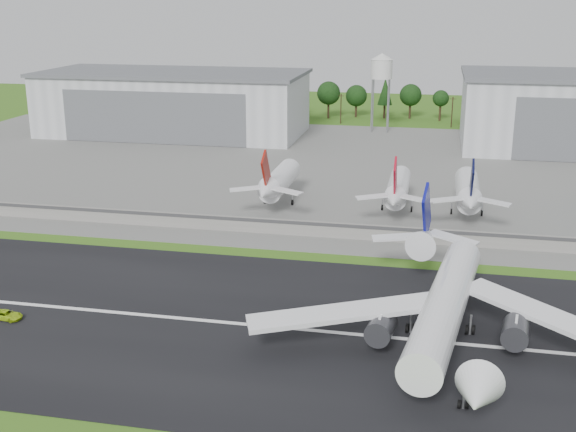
% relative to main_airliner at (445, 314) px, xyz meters
% --- Properties ---
extents(ground, '(600.00, 600.00, 0.00)m').
position_rel_main_airliner_xyz_m(ground, '(-19.28, -9.57, -4.89)').
color(ground, '#2D6417').
rests_on(ground, ground).
extents(runway, '(320.00, 60.00, 0.10)m').
position_rel_main_airliner_xyz_m(runway, '(-19.28, 0.43, -4.84)').
color(runway, black).
rests_on(runway, ground).
extents(runway_centerline, '(220.00, 1.00, 0.02)m').
position_rel_main_airliner_xyz_m(runway_centerline, '(-19.28, 0.43, -4.78)').
color(runway_centerline, white).
rests_on(runway_centerline, runway).
extents(apron, '(320.00, 150.00, 0.10)m').
position_rel_main_airliner_xyz_m(apron, '(-19.28, 110.43, -4.84)').
color(apron, slate).
rests_on(apron, ground).
extents(blast_fence, '(240.00, 0.61, 3.50)m').
position_rel_main_airliner_xyz_m(blast_fence, '(-19.28, 45.42, -3.09)').
color(blast_fence, gray).
rests_on(blast_fence, ground).
extents(hangar_west, '(97.00, 44.00, 23.20)m').
position_rel_main_airliner_xyz_m(hangar_west, '(-99.28, 155.35, 6.74)').
color(hangar_west, silver).
rests_on(hangar_west, ground).
extents(water_tower, '(8.40, 8.40, 29.40)m').
position_rel_main_airliner_xyz_m(water_tower, '(-24.28, 175.43, 19.66)').
color(water_tower, '#99999E').
rests_on(water_tower, ground).
extents(utility_poles, '(230.00, 3.00, 12.00)m').
position_rel_main_airliner_xyz_m(utility_poles, '(-19.28, 190.43, -4.89)').
color(utility_poles, black).
rests_on(utility_poles, ground).
extents(treeline, '(320.00, 16.00, 22.00)m').
position_rel_main_airliner_xyz_m(treeline, '(-19.28, 205.43, -4.89)').
color(treeline, black).
rests_on(treeline, ground).
extents(main_airliner, '(56.72, 59.21, 18.17)m').
position_rel_main_airliner_xyz_m(main_airliner, '(0.00, 0.00, 0.00)').
color(main_airliner, white).
rests_on(main_airliner, runway).
extents(ground_vehicle, '(5.34, 2.90, 1.42)m').
position_rel_main_airliner_xyz_m(ground_vehicle, '(-68.23, -5.47, -4.08)').
color(ground_vehicle, '#A8CC18').
rests_on(ground_vehicle, runway).
extents(parked_jet_red_a, '(7.36, 31.29, 16.63)m').
position_rel_main_airliner_xyz_m(parked_jet_red_a, '(-40.17, 66.99, 1.23)').
color(parked_jet_red_a, white).
rests_on(parked_jet_red_a, ground).
extents(parked_jet_red_b, '(7.36, 31.29, 16.38)m').
position_rel_main_airliner_xyz_m(parked_jet_red_b, '(-11.08, 66.94, 1.00)').
color(parked_jet_red_b, white).
rests_on(parked_jet_red_b, ground).
extents(parked_jet_navy, '(7.36, 31.29, 16.65)m').
position_rel_main_airliner_xyz_m(parked_jet_navy, '(5.22, 66.99, 1.25)').
color(parked_jet_navy, white).
rests_on(parked_jet_navy, ground).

